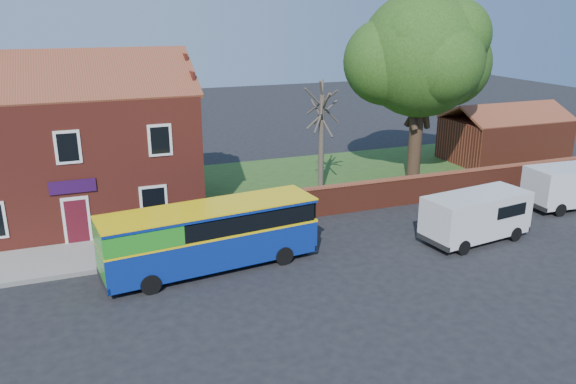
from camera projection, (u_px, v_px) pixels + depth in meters
name	position (u px, v px, depth m)	size (l,w,h in m)	color
ground	(276.00, 290.00, 21.69)	(120.00, 120.00, 0.00)	black
pavement	(80.00, 257.00, 24.43)	(18.00, 3.50, 0.12)	gray
kerb	(82.00, 274.00, 22.87)	(18.00, 0.15, 0.14)	slate
grass_strip	(393.00, 172.00, 37.64)	(26.00, 12.00, 0.04)	#426B28
shop_building	(70.00, 153.00, 28.51)	(12.30, 8.13, 10.50)	maroon
boundary_wall	(449.00, 185.00, 32.06)	(22.00, 0.38, 1.60)	maroon
outbuilding	(504.00, 138.00, 40.19)	(8.20, 5.06, 4.17)	maroon
bus	(204.00, 235.00, 22.95)	(9.13, 3.29, 2.73)	navy
van_near	(476.00, 215.00, 26.05)	(5.40, 2.74, 2.27)	silver
van_far	(574.00, 184.00, 30.53)	(5.38, 2.40, 2.32)	silver
large_tree	(420.00, 58.00, 33.83)	(9.48, 7.50, 11.56)	black
bare_tree	(321.00, 138.00, 32.73)	(2.34, 2.79, 6.25)	#4C4238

